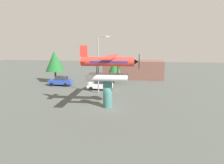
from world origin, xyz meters
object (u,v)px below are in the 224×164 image
object	(u,v)px
tree_east	(115,68)
streetlight_primary	(99,61)
car_near_blue	(61,81)
storefront_building	(133,69)
display_pedestal	(108,94)
floatplane_monument	(109,66)
car_mid_white	(100,85)
tree_west	(55,61)

from	to	relation	value
tree_east	streetlight_primary	bearing A→B (deg)	-97.22
streetlight_primary	tree_east	xyz separation A→B (m)	(1.04, 8.21, -1.92)
car_near_blue	storefront_building	bearing A→B (deg)	-139.48
display_pedestal	floatplane_monument	size ratio (longest dim) A/B	0.32
streetlight_primary	storefront_building	size ratio (longest dim) A/B	0.67
floatplane_monument	display_pedestal	bearing A→B (deg)	-180.00
floatplane_monument	car_mid_white	bearing A→B (deg)	105.74
streetlight_primary	storefront_building	world-z (taller)	streetlight_primary
car_mid_white	streetlight_primary	bearing A→B (deg)	100.58
car_near_blue	car_mid_white	size ratio (longest dim) A/B	1.00
display_pedestal	storefront_building	distance (m)	22.06
car_near_blue	streetlight_primary	bearing A→B (deg)	152.80
storefront_building	floatplane_monument	bearing A→B (deg)	-93.93
display_pedestal	tree_east	size ratio (longest dim) A/B	0.70
car_mid_white	storefront_building	world-z (taller)	storefront_building
floatplane_monument	car_near_blue	world-z (taller)	floatplane_monument
display_pedestal	tree_east	xyz separation A→B (m)	(-1.60, 14.81, 1.46)
display_pedestal	car_mid_white	world-z (taller)	display_pedestal
car_near_blue	streetlight_primary	distance (m)	10.52
floatplane_monument	tree_east	distance (m)	15.03
car_near_blue	car_mid_white	world-z (taller)	same
display_pedestal	streetlight_primary	distance (m)	7.87
display_pedestal	tree_west	distance (m)	19.83
tree_east	floatplane_monument	bearing A→B (deg)	-83.34
car_mid_white	tree_west	xyz separation A→B (m)	(-10.69, 5.07, 3.44)
car_near_blue	tree_west	bearing A→B (deg)	-49.79
streetlight_primary	floatplane_monument	bearing A→B (deg)	-67.20
car_near_blue	storefront_building	xyz separation A→B (m)	(12.86, 10.99, 1.15)
display_pedestal	car_near_blue	xyz separation A→B (m)	(-11.22, 11.01, -0.82)
tree_west	display_pedestal	bearing A→B (deg)	-45.53
storefront_building	tree_west	distance (m)	17.50
streetlight_primary	tree_west	size ratio (longest dim) A/B	1.39
streetlight_primary	storefront_building	bearing A→B (deg)	74.47
floatplane_monument	car_near_blue	bearing A→B (deg)	131.90
display_pedestal	storefront_building	xyz separation A→B (m)	(1.64, 22.00, 0.34)
streetlight_primary	tree_west	distance (m)	13.40
streetlight_primary	storefront_building	distance (m)	16.27
floatplane_monument	tree_west	distance (m)	19.75
display_pedestal	car_mid_white	size ratio (longest dim) A/B	0.81
display_pedestal	streetlight_primary	size ratio (longest dim) A/B	0.38
streetlight_primary	tree_east	size ratio (longest dim) A/B	1.84
display_pedestal	floatplane_monument	distance (m)	3.37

